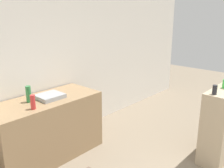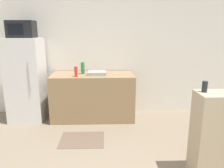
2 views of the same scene
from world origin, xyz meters
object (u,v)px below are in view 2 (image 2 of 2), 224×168
microwave (22,29)px  bottle_short (76,72)px  bottle_tall (83,68)px  jar (205,87)px

microwave → bottle_short: size_ratio=2.53×
microwave → bottle_tall: (1.10, 0.05, -0.74)m
bottle_tall → jar: 2.48m
microwave → jar: (2.65, -1.88, -0.63)m
bottle_short → jar: (1.65, -1.66, 0.13)m
jar → microwave: bearing=144.6°
bottle_tall → jar: (1.55, -1.93, 0.11)m
bottle_tall → jar: bearing=-51.2°
microwave → bottle_short: microwave is taller
bottle_short → bottle_tall: bearing=70.0°
microwave → bottle_tall: bearing=2.5°
microwave → bottle_short: (1.00, -0.22, -0.76)m
bottle_tall → microwave: bearing=-177.5°
bottle_tall → bottle_short: 0.29m
bottle_tall → jar: jar is taller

